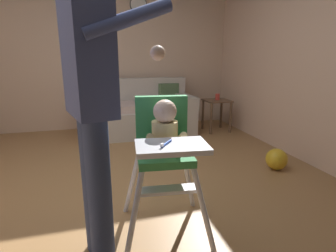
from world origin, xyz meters
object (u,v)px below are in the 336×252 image
(high_chair, at_px, (164,142))
(adult_standing, at_px, (91,101))
(wall_clock, at_px, (138,5))
(sippy_cup, at_px, (217,97))
(couch, at_px, (137,113))
(side_table, at_px, (217,108))
(toy_ball, at_px, (277,159))

(high_chair, xyz_separation_m, adult_standing, (-0.45, -0.12, 0.31))
(high_chair, bearing_deg, adult_standing, -68.63)
(wall_clock, bearing_deg, sippy_cup, -31.96)
(high_chair, bearing_deg, wall_clock, 179.72)
(couch, relative_size, side_table, 3.40)
(toy_ball, bearing_deg, wall_clock, 114.99)
(couch, bearing_deg, sippy_cup, 79.59)
(sippy_cup, bearing_deg, toy_ball, -91.61)
(high_chair, distance_m, adult_standing, 0.56)
(toy_ball, bearing_deg, adult_standing, -156.40)
(adult_standing, height_order, sippy_cup, adult_standing)
(adult_standing, bearing_deg, wall_clock, 60.95)
(couch, distance_m, wall_clock, 1.77)
(side_table, relative_size, wall_clock, 1.84)
(couch, relative_size, high_chair, 1.85)
(couch, xyz_separation_m, toy_ball, (1.24, -1.88, -0.22))
(couch, relative_size, sippy_cup, 17.68)
(toy_ball, distance_m, sippy_cup, 1.70)
(adult_standing, relative_size, side_table, 3.30)
(adult_standing, bearing_deg, side_table, 36.95)
(couch, distance_m, sippy_cup, 1.33)
(side_table, xyz_separation_m, sippy_cup, (0.00, 0.00, 0.19))
(toy_ball, xyz_separation_m, side_table, (0.04, 1.64, 0.26))
(toy_ball, bearing_deg, side_table, 88.55)
(toy_ball, distance_m, side_table, 1.66)
(high_chair, height_order, adult_standing, adult_standing)
(couch, relative_size, adult_standing, 1.03)
(high_chair, distance_m, toy_ball, 1.71)
(sippy_cup, bearing_deg, adult_standing, -128.25)
(side_table, bearing_deg, toy_ball, -91.45)
(side_table, bearing_deg, high_chair, -122.50)
(high_chair, relative_size, wall_clock, 3.38)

